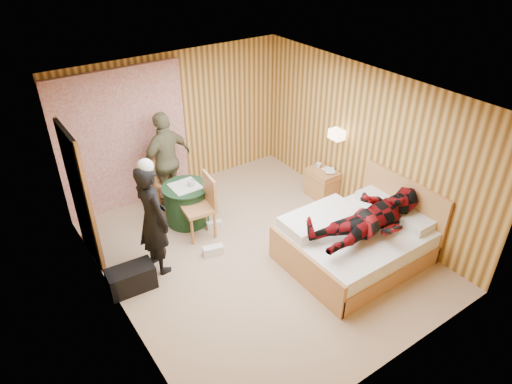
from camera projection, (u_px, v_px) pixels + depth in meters
floor at (257, 252)px, 6.96m from camera, size 4.20×5.00×0.01m
ceiling at (257, 95)px, 5.65m from camera, size 4.20×5.00×0.01m
wall_back at (176, 123)px, 8.05m from camera, size 4.20×0.02×2.50m
wall_left at (108, 234)px, 5.29m from camera, size 0.02×5.00×2.50m
wall_right at (364, 144)px, 7.32m from camera, size 0.02×5.00×2.50m
curtain at (124, 141)px, 7.55m from camera, size 2.20×0.08×2.40m
doorway at (80, 196)px, 6.41m from camera, size 0.06×0.90×2.05m
wall_lamp at (337, 134)px, 7.52m from camera, size 0.26×0.24×0.16m
bed at (355, 241)px, 6.70m from camera, size 1.99×1.55×1.06m
nightstand at (322, 183)px, 8.18m from camera, size 0.41×0.55×0.53m
round_table at (187, 203)px, 7.50m from camera, size 0.76×0.76×0.68m
chair_far at (168, 178)px, 7.81m from camera, size 0.56×0.56×0.93m
chair_near at (203, 202)px, 7.07m from camera, size 0.52×0.52×1.03m
duffel_bag at (131, 279)px, 6.21m from camera, size 0.65×0.38×0.36m
sneaker_left at (214, 225)px, 7.48m from camera, size 0.27×0.16×0.11m
sneaker_right at (213, 250)px, 6.89m from camera, size 0.33×0.20×0.14m
woman_standing at (153, 219)px, 6.25m from camera, size 0.49×0.67×1.69m
man_at_table at (167, 160)px, 7.67m from camera, size 1.09×0.68×1.72m
man_on_bed at (374, 211)px, 6.21m from camera, size 0.86×0.67×1.77m
book_lower at (325, 171)px, 8.01m from camera, size 0.17×0.23×0.02m
book_upper at (325, 170)px, 8.00m from camera, size 0.27×0.28×0.02m
cup_nightstand at (318, 166)px, 8.12m from camera, size 0.12×0.12×0.09m
cup_table at (192, 183)px, 7.31m from camera, size 0.15×0.15×0.10m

